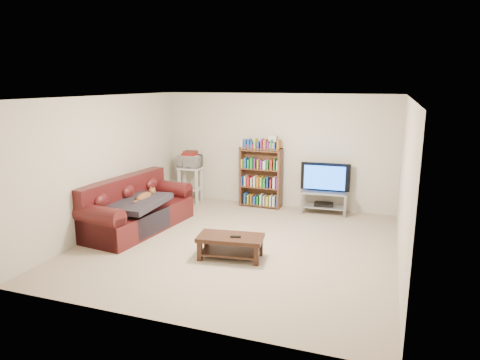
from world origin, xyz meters
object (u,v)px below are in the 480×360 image
at_px(sofa, 135,211).
at_px(bookshelf, 261,177).
at_px(tv_stand, 324,198).
at_px(coffee_table, 231,243).

height_order(sofa, bookshelf, bookshelf).
bearing_deg(tv_stand, coffee_table, -112.56).
distance_m(sofa, tv_stand, 3.74).
xyz_separation_m(coffee_table, tv_stand, (1.00, 2.77, 0.07)).
relative_size(coffee_table, bookshelf, 0.81).
height_order(coffee_table, tv_stand, tv_stand).
xyz_separation_m(sofa, bookshelf, (1.76, 2.11, 0.33)).
bearing_deg(coffee_table, bookshelf, 90.03).
relative_size(coffee_table, tv_stand, 1.10).
relative_size(sofa, bookshelf, 1.79).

